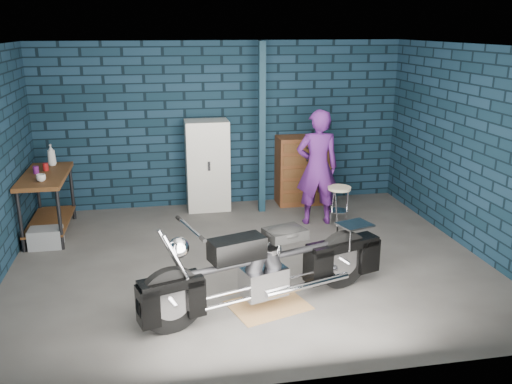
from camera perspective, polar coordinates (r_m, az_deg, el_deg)
ground at (r=7.06m, az=-0.72°, el=-7.34°), size 6.00×6.00×0.00m
room_walls at (r=7.04m, az=-1.57°, el=8.80°), size 6.02×5.01×2.71m
support_post at (r=8.59m, az=0.63°, el=6.58°), size 0.10×0.10×2.70m
workbench at (r=8.35m, az=-21.03°, el=-1.23°), size 0.60×1.40×0.91m
drip_mat at (r=6.03m, az=1.31°, el=-11.82°), size 0.96×0.82×0.01m
motorcycle at (r=5.79m, az=1.35°, el=-7.19°), size 2.53×1.36×1.08m
person at (r=8.20m, az=6.47°, el=2.58°), size 0.67×0.47×1.76m
storage_bin at (r=7.99m, az=-21.25°, el=-4.52°), size 0.43×0.31×0.27m
locker at (r=8.87m, az=-5.12°, el=2.80°), size 0.69×0.49×1.48m
tool_chest at (r=9.20m, az=4.94°, el=2.28°), size 0.86×0.48×1.15m
shop_stool at (r=8.23m, az=8.68°, el=-1.56°), size 0.36×0.36×0.63m
cup_a at (r=7.84m, az=-21.70°, el=1.39°), size 0.16×0.16×0.10m
mug_purple at (r=8.28m, az=-22.16°, el=2.17°), size 0.10×0.10×0.11m
mug_red at (r=8.41m, az=-21.28°, el=2.48°), size 0.10×0.10×0.11m
bottle at (r=8.68m, az=-20.74°, el=3.69°), size 0.13×0.13×0.32m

